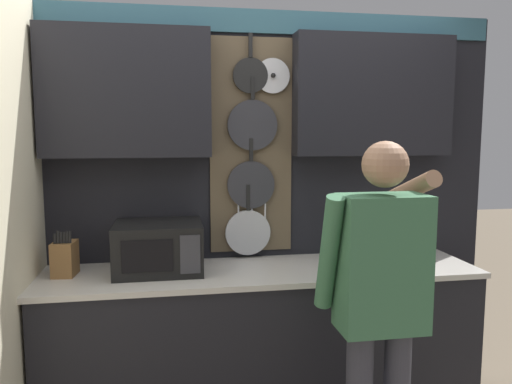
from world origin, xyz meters
The scene contains 6 objects.
base_cabinet_counter centered at (0.00, 0.00, 0.46)m, with size 2.38×0.59×0.92m.
back_wall_unit centered at (0.00, 0.26, 1.50)m, with size 2.95×0.20×2.37m.
microwave centered at (-0.56, 0.05, 1.06)m, with size 0.46×0.39×0.27m.
knife_block centered at (-1.05, 0.05, 1.02)m, with size 0.12×0.16×0.25m.
utensil_crock centered at (0.60, 0.05, 1.01)m, with size 0.12×0.12×0.31m.
person centered at (0.41, -0.62, 0.97)m, with size 0.54×0.63×1.64m.
Camera 1 is at (-0.49, -2.63, 1.68)m, focal length 35.00 mm.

